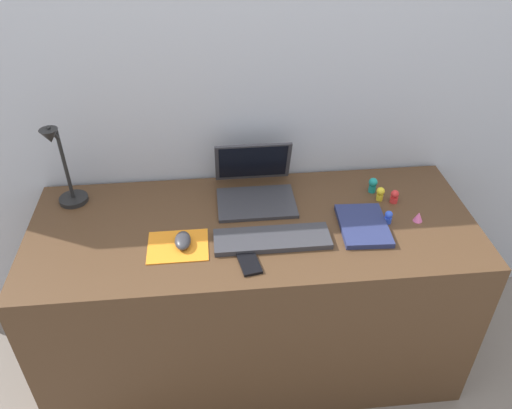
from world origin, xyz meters
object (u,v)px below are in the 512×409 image
object	(u,v)px
toy_figurine_red	(394,196)
toy_figurine_blue	(388,217)
mouse	(183,241)
notebook_pad	(363,225)
cell_phone	(248,262)
toy_figurine_teal	(373,185)
keyboard	(272,239)
laptop	(255,184)
toy_figurine_yellow	(380,193)
desk_lamp	(63,169)
toy_figurine_pink	(418,217)

from	to	relation	value
toy_figurine_red	toy_figurine_blue	bearing A→B (deg)	-117.04
mouse	notebook_pad	xyz separation A→B (m)	(0.65, 0.03, -0.01)
cell_phone	toy_figurine_red	size ratio (longest dim) A/B	2.39
toy_figurine_teal	keyboard	bearing A→B (deg)	-148.87
laptop	toy_figurine_teal	xyz separation A→B (m)	(0.47, -0.02, -0.02)
notebook_pad	toy_figurine_teal	bearing A→B (deg)	69.26
keyboard	toy_figurine_yellow	bearing A→B (deg)	24.65
laptop	keyboard	xyz separation A→B (m)	(0.03, -0.29, -0.04)
mouse	desk_lamp	world-z (taller)	desk_lamp
desk_lamp	toy_figurine_blue	distance (m)	1.21
toy_figurine_teal	toy_figurine_blue	size ratio (longest dim) A/B	1.24
notebook_pad	toy_figurine_yellow	world-z (taller)	toy_figurine_yellow
mouse	toy_figurine_blue	distance (m)	0.75
toy_figurine_red	toy_figurine_pink	bearing A→B (deg)	-67.55
mouse	toy_figurine_red	world-z (taller)	toy_figurine_red
notebook_pad	toy_figurine_red	xyz separation A→B (m)	(0.16, 0.14, 0.02)
keyboard	toy_figurine_blue	xyz separation A→B (m)	(0.44, 0.06, 0.02)
keyboard	toy_figurine_pink	distance (m)	0.56
notebook_pad	toy_figurine_blue	xyz separation A→B (m)	(0.10, 0.02, 0.02)
keyboard	toy_figurine_yellow	xyz separation A→B (m)	(0.45, 0.21, 0.02)
laptop	toy_figurine_yellow	size ratio (longest dim) A/B	5.32
desk_lamp	toy_figurine_red	xyz separation A→B (m)	(1.24, -0.10, -0.14)
cell_phone	keyboard	bearing A→B (deg)	37.25
notebook_pad	toy_figurine_yellow	xyz separation A→B (m)	(0.11, 0.16, 0.02)
notebook_pad	toy_figurine_pink	world-z (taller)	toy_figurine_pink
cell_phone	laptop	bearing A→B (deg)	70.78
notebook_pad	keyboard	bearing A→B (deg)	-169.99
toy_figurine_teal	toy_figurine_red	world-z (taller)	toy_figurine_teal
cell_phone	toy_figurine_red	bearing A→B (deg)	15.47
desk_lamp	notebook_pad	distance (m)	1.12
keyboard	notebook_pad	distance (m)	0.34
desk_lamp	toy_figurine_pink	world-z (taller)	desk_lamp
toy_figurine_red	toy_figurine_yellow	distance (m)	0.05
laptop	notebook_pad	world-z (taller)	laptop
toy_figurine_pink	toy_figurine_blue	distance (m)	0.11
cell_phone	toy_figurine_teal	bearing A→B (deg)	24.20
toy_figurine_red	laptop	bearing A→B (deg)	169.45
keyboard	toy_figurine_pink	xyz separation A→B (m)	(0.55, 0.06, 0.01)
laptop	mouse	world-z (taller)	laptop
mouse	toy_figurine_teal	world-z (taller)	toy_figurine_teal
laptop	toy_figurine_teal	size ratio (longest dim) A/B	4.76
notebook_pad	toy_figurine_pink	xyz separation A→B (m)	(0.21, 0.02, 0.01)
notebook_pad	toy_figurine_blue	bearing A→B (deg)	14.60
laptop	cell_phone	world-z (taller)	laptop
toy_figurine_teal	toy_figurine_pink	distance (m)	0.23
laptop	toy_figurine_red	distance (m)	0.54
desk_lamp	toy_figurine_red	distance (m)	1.25
cell_phone	toy_figurine_pink	xyz separation A→B (m)	(0.65, 0.16, 0.01)
toy_figurine_teal	cell_phone	bearing A→B (deg)	-145.37
laptop	toy_figurine_yellow	bearing A→B (deg)	-9.29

